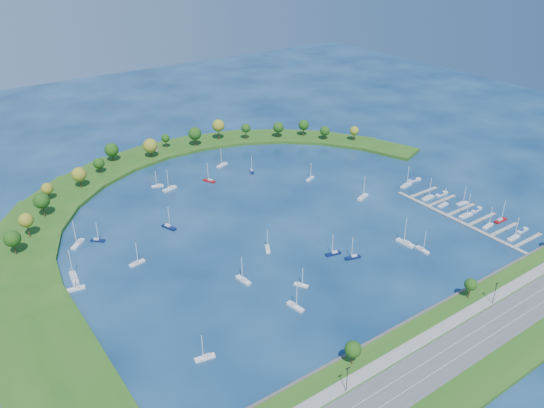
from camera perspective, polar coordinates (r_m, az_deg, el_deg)
ground at (r=288.04m, az=-0.24°, el=-1.35°), size 700.00×700.00×0.00m
south_shoreline at (r=216.80m, az=19.39°, el=-13.90°), size 420.00×43.10×11.60m
breakwater at (r=306.46m, az=-12.66°, el=0.02°), size 286.74×247.64×2.00m
breakwater_trees at (r=348.14m, az=-10.87°, el=5.33°), size 237.88×90.24×15.16m
harbor_tower at (r=375.90m, az=-12.13°, el=5.87°), size 2.60×2.60×4.57m
dock_system at (r=305.58m, az=19.84°, el=-1.25°), size 24.28×82.00×1.60m
moored_boat_0 at (r=330.89m, az=4.05°, el=2.75°), size 7.37×4.64×10.52m
moored_boat_1 at (r=327.88m, az=-12.00°, el=1.94°), size 7.14×4.29×10.16m
moored_boat_2 at (r=350.54m, az=-5.29°, el=4.17°), size 8.77×4.98×12.44m
moored_boat_3 at (r=329.36m, az=-6.65°, el=2.51°), size 5.58×8.24×11.87m
moored_boat_4 at (r=257.16m, az=6.50°, el=-5.16°), size 7.87×3.77×11.16m
moored_boat_5 at (r=279.19m, az=-19.84°, el=-3.93°), size 8.46×8.39×13.69m
moored_boat_6 at (r=281.92m, az=-10.85°, el=-2.36°), size 4.95×8.81×12.49m
moored_boat_7 at (r=268.16m, az=15.61°, el=-4.62°), size 2.60×7.71×11.16m
moored_boat_8 at (r=255.63m, az=8.53°, el=-5.53°), size 7.91×4.07×11.19m
moored_boat_9 at (r=254.50m, az=-20.21°, el=-7.25°), size 4.04×10.20×14.58m
moored_boat_10 at (r=311.53m, az=9.57°, el=0.79°), size 9.28×5.21×13.15m
moored_boat_11 at (r=259.04m, az=-0.47°, el=-4.71°), size 5.35×7.25×10.59m
moored_boat_12 at (r=238.03m, az=-3.05°, el=-7.97°), size 3.34×8.55×12.24m
moored_boat_13 at (r=340.49m, az=-2.17°, el=3.54°), size 4.90×7.42×10.64m
moored_boat_14 at (r=202.36m, az=-7.10°, el=-15.75°), size 7.80×3.57×11.07m
moored_boat_15 at (r=235.33m, az=3.09°, el=-8.46°), size 4.94×6.28×9.32m
moored_boat_16 at (r=223.18m, az=2.46°, el=-10.71°), size 3.50×8.52×12.16m
moored_boat_17 at (r=279.40m, az=-17.96°, el=-3.61°), size 6.52×6.18×10.33m
moored_boat_18 at (r=271.27m, az=13.91°, el=-3.97°), size 3.64×9.81×14.09m
moored_boat_19 at (r=256.42m, az=-14.10°, el=-6.01°), size 7.77×3.26×11.07m
moored_boat_20 at (r=247.35m, az=-20.02°, el=-8.34°), size 7.88×3.36×11.22m
moored_boat_21 at (r=322.61m, az=-10.76°, el=1.65°), size 9.30×4.45×13.18m
docked_boat_0 at (r=293.27m, az=24.18°, el=-3.24°), size 8.11×2.38×11.87m
docked_boat_1 at (r=302.39m, az=24.95°, el=-2.54°), size 7.88×2.48×1.59m
docked_boat_2 at (r=299.45m, az=21.87°, el=-2.12°), size 7.96×3.07×11.40m
docked_boat_3 at (r=307.50m, az=23.01°, el=-1.55°), size 8.27×2.43×12.11m
docked_boat_4 at (r=305.71m, az=19.80°, el=-1.10°), size 9.01×2.92×13.08m
docked_boat_5 at (r=314.17m, az=20.82°, el=-0.57°), size 8.52×3.54×1.69m
docked_boat_6 at (r=313.22m, az=17.64°, el=-0.05°), size 7.57×2.62×10.93m
docked_boat_7 at (r=318.61m, az=19.48°, el=0.12°), size 7.74×3.32×11.01m
docked_boat_8 at (r=318.81m, az=16.15°, el=0.68°), size 8.78×2.74×12.79m
docked_boat_9 at (r=325.93m, az=17.49°, el=1.03°), size 9.10×2.86×1.84m
docked_boat_10 at (r=330.85m, az=13.99°, el=1.97°), size 9.14×3.86×13.02m
docked_boat_11 at (r=339.47m, az=14.80°, el=2.48°), size 9.04×3.57×1.79m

